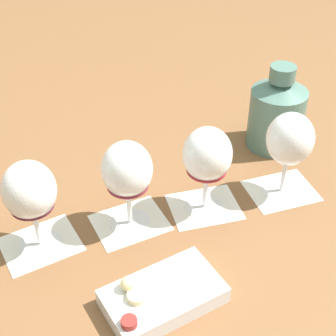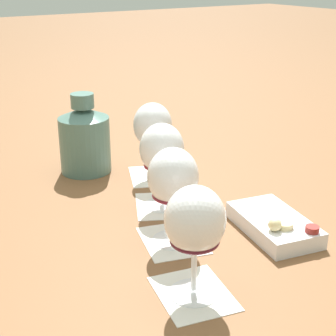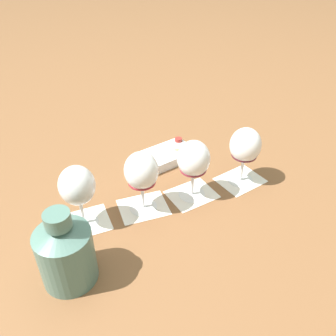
{
  "view_description": "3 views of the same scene",
  "coord_description": "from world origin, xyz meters",
  "px_view_note": "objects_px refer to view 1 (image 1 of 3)",
  "views": [
    {
      "loc": [
        0.43,
        0.48,
        0.6
      ],
      "look_at": [
        -0.0,
        -0.0,
        0.1
      ],
      "focal_mm": 55.0,
      "sensor_mm": 36.0,
      "label": 1
    },
    {
      "loc": [
        0.68,
        -0.44,
        0.42
      ],
      "look_at": [
        -0.0,
        -0.0,
        0.1
      ],
      "focal_mm": 55.0,
      "sensor_mm": 36.0,
      "label": 2
    },
    {
      "loc": [
        -0.5,
        -0.48,
        0.6
      ],
      "look_at": [
        -0.0,
        -0.0,
        0.1
      ],
      "focal_mm": 38.0,
      "sensor_mm": 36.0,
      "label": 3
    }
  ],
  "objects_px": {
    "wine_glass_1": "(207,158)",
    "snack_dish": "(162,296)",
    "wine_glass_2": "(127,173)",
    "ceramic_vase": "(277,112)",
    "wine_glass_0": "(289,143)",
    "wine_glass_3": "(30,194)"
  },
  "relations": [
    {
      "from": "wine_glass_1",
      "to": "wine_glass_2",
      "type": "xyz_separation_m",
      "value": [
        0.12,
        -0.06,
        -0.0
      ]
    },
    {
      "from": "snack_dish",
      "to": "wine_glass_3",
      "type": "bearing_deg",
      "value": -72.36
    },
    {
      "from": "wine_glass_2",
      "to": "wine_glass_3",
      "type": "height_order",
      "value": "same"
    },
    {
      "from": "wine_glass_2",
      "to": "ceramic_vase",
      "type": "xyz_separation_m",
      "value": [
        -0.36,
        0.01,
        -0.03
      ]
    },
    {
      "from": "wine_glass_3",
      "to": "wine_glass_0",
      "type": "bearing_deg",
      "value": 156.03
    },
    {
      "from": "wine_glass_0",
      "to": "wine_glass_3",
      "type": "height_order",
      "value": "same"
    },
    {
      "from": "wine_glass_3",
      "to": "ceramic_vase",
      "type": "relative_size",
      "value": 0.92
    },
    {
      "from": "wine_glass_0",
      "to": "ceramic_vase",
      "type": "bearing_deg",
      "value": -135.14
    },
    {
      "from": "wine_glass_0",
      "to": "wine_glass_1",
      "type": "relative_size",
      "value": 1.0
    },
    {
      "from": "ceramic_vase",
      "to": "snack_dish",
      "type": "xyz_separation_m",
      "value": [
        0.43,
        0.15,
        -0.06
      ]
    },
    {
      "from": "wine_glass_1",
      "to": "wine_glass_3",
      "type": "distance_m",
      "value": 0.28
    },
    {
      "from": "wine_glass_1",
      "to": "ceramic_vase",
      "type": "bearing_deg",
      "value": -169.57
    },
    {
      "from": "wine_glass_1",
      "to": "wine_glass_2",
      "type": "bearing_deg",
      "value": -24.69
    },
    {
      "from": "wine_glass_1",
      "to": "snack_dish",
      "type": "height_order",
      "value": "wine_glass_1"
    },
    {
      "from": "wine_glass_1",
      "to": "ceramic_vase",
      "type": "relative_size",
      "value": 0.92
    },
    {
      "from": "wine_glass_3",
      "to": "snack_dish",
      "type": "bearing_deg",
      "value": 107.64
    },
    {
      "from": "wine_glass_1",
      "to": "snack_dish",
      "type": "xyz_separation_m",
      "value": [
        0.19,
        0.1,
        -0.09
      ]
    },
    {
      "from": "wine_glass_0",
      "to": "wine_glass_2",
      "type": "bearing_deg",
      "value": -24.8
    },
    {
      "from": "ceramic_vase",
      "to": "snack_dish",
      "type": "relative_size",
      "value": 0.96
    },
    {
      "from": "wine_glass_0",
      "to": "wine_glass_1",
      "type": "xyz_separation_m",
      "value": [
        0.13,
        -0.06,
        0.0
      ]
    },
    {
      "from": "wine_glass_0",
      "to": "wine_glass_3",
      "type": "relative_size",
      "value": 1.0
    },
    {
      "from": "wine_glass_0",
      "to": "ceramic_vase",
      "type": "height_order",
      "value": "ceramic_vase"
    }
  ]
}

